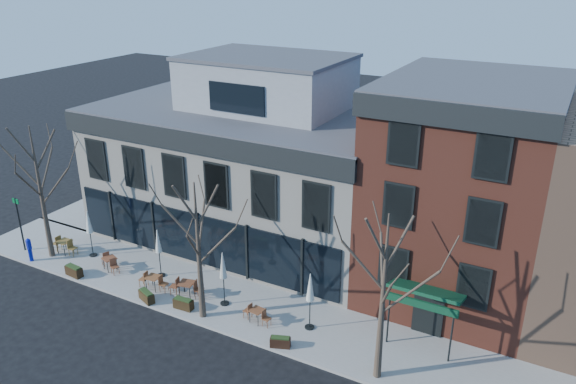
% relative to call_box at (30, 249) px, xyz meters
% --- Properties ---
extents(ground, '(120.00, 120.00, 0.00)m').
position_rel_call_box_xyz_m(ground, '(9.04, 4.20, -0.92)').
color(ground, black).
rests_on(ground, ground).
extents(sidewalk_front, '(33.50, 4.70, 0.15)m').
position_rel_call_box_xyz_m(sidewalk_front, '(12.29, 2.05, -0.85)').
color(sidewalk_front, gray).
rests_on(sidewalk_front, ground).
extents(sidewalk_side, '(4.50, 12.00, 0.15)m').
position_rel_call_box_xyz_m(sidewalk_side, '(-2.21, 10.20, -0.85)').
color(sidewalk_side, gray).
rests_on(sidewalk_side, ground).
extents(corner_building, '(18.39, 10.39, 11.10)m').
position_rel_call_box_xyz_m(corner_building, '(9.11, 9.27, 3.80)').
color(corner_building, silver).
rests_on(corner_building, ground).
extents(red_brick_building, '(8.20, 11.78, 11.18)m').
position_rel_call_box_xyz_m(red_brick_building, '(22.04, 9.18, 4.71)').
color(red_brick_building, brown).
rests_on(red_brick_building, ground).
extents(tree_corner, '(3.93, 3.98, 7.92)m').
position_rel_call_box_xyz_m(tree_corner, '(0.55, 1.00, 3.33)').
color(tree_corner, '#382B21').
rests_on(tree_corner, sidewalk_front).
extents(tree_mid, '(3.50, 3.55, 7.04)m').
position_rel_call_box_xyz_m(tree_mid, '(12.05, 0.30, 2.87)').
color(tree_mid, '#382B21').
rests_on(tree_mid, sidewalk_front).
extents(tree_right, '(3.72, 3.77, 7.48)m').
position_rel_call_box_xyz_m(tree_right, '(21.05, 0.30, 3.10)').
color(tree_right, '#382B21').
rests_on(tree_right, sidewalk_front).
extents(sign_pole, '(0.50, 0.10, 3.40)m').
position_rel_call_box_xyz_m(sign_pole, '(-1.46, 0.70, 1.15)').
color(sign_pole, black).
rests_on(sign_pole, sidewalk_front).
extents(call_box, '(0.29, 0.29, 1.46)m').
position_rel_call_box_xyz_m(call_box, '(0.00, 0.00, 0.00)').
color(call_box, '#0B1799').
rests_on(call_box, sidewalk_front).
extents(cafe_set_0, '(1.82, 0.73, 0.96)m').
position_rel_call_box_xyz_m(cafe_set_0, '(0.96, 1.62, -0.28)').
color(cafe_set_0, brown).
rests_on(cafe_set_0, sidewalk_front).
extents(cafe_set_1, '(1.72, 1.01, 0.89)m').
position_rel_call_box_xyz_m(cafe_set_1, '(4.77, 1.46, -0.32)').
color(cafe_set_1, brown).
rests_on(cafe_set_1, sidewalk_front).
extents(cafe_set_2, '(1.75, 0.76, 0.91)m').
position_rel_call_box_xyz_m(cafe_set_2, '(8.29, 1.05, -0.31)').
color(cafe_set_2, brown).
rests_on(cafe_set_2, sidewalk_front).
extents(cafe_set_3, '(1.91, 0.89, 0.98)m').
position_rel_call_box_xyz_m(cafe_set_3, '(10.27, 1.33, -0.27)').
color(cafe_set_3, brown).
rests_on(cafe_set_3, sidewalk_front).
extents(cafe_set_4, '(1.59, 0.69, 0.82)m').
position_rel_call_box_xyz_m(cafe_set_4, '(14.63, 1.15, -0.35)').
color(cafe_set_4, brown).
rests_on(cafe_set_4, sidewalk_front).
extents(umbrella_0, '(0.46, 0.46, 2.88)m').
position_rel_call_box_xyz_m(umbrella_0, '(2.68, 2.15, 1.26)').
color(umbrella_0, black).
rests_on(umbrella_0, sidewalk_front).
extents(umbrella_1, '(0.45, 0.45, 2.82)m').
position_rel_call_box_xyz_m(umbrella_1, '(7.73, 2.28, 1.22)').
color(umbrella_1, black).
rests_on(umbrella_1, sidewalk_front).
extents(umbrella_3, '(0.47, 0.47, 2.93)m').
position_rel_call_box_xyz_m(umbrella_3, '(12.39, 1.67, 1.29)').
color(umbrella_3, black).
rests_on(umbrella_3, sidewalk_front).
extents(umbrella_4, '(0.47, 0.47, 2.94)m').
position_rel_call_box_xyz_m(umbrella_4, '(17.07, 1.92, 1.30)').
color(umbrella_4, black).
rests_on(umbrella_4, sidewalk_front).
extents(planter_0, '(1.10, 0.52, 0.59)m').
position_rel_call_box_xyz_m(planter_0, '(3.51, -0.00, -0.48)').
color(planter_0, black).
rests_on(planter_0, sidewalk_front).
extents(planter_1, '(1.09, 0.74, 0.57)m').
position_rel_call_box_xyz_m(planter_1, '(8.73, 0.00, -0.49)').
color(planter_1, black).
rests_on(planter_1, sidewalk_front).
extents(planter_2, '(1.04, 0.46, 0.57)m').
position_rel_call_box_xyz_m(planter_2, '(10.81, 0.35, -0.49)').
color(planter_2, black).
rests_on(planter_2, sidewalk_front).
extents(planter_3, '(0.98, 0.67, 0.51)m').
position_rel_call_box_xyz_m(planter_3, '(16.54, 0.03, -0.52)').
color(planter_3, black).
rests_on(planter_3, sidewalk_front).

